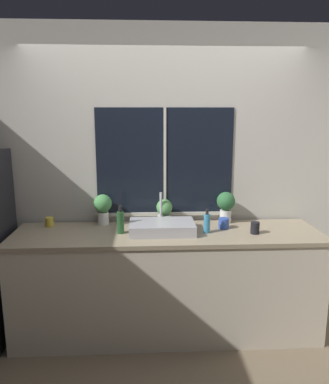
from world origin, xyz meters
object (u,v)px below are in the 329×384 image
at_px(mug_black, 255,228).
at_px(mug_blue, 224,223).
at_px(potted_plant_right, 226,204).
at_px(potted_plant_left, 103,206).
at_px(bottle_tall, 120,222).
at_px(soap_bottle, 207,223).
at_px(mug_yellow, 49,222).
at_px(potted_plant_center, 164,211).
at_px(sink, 162,227).

xyz_separation_m(mug_black, mug_blue, (-0.23, 0.16, -0.00)).
height_order(potted_plant_right, mug_black, potted_plant_right).
height_order(potted_plant_left, bottle_tall, potted_plant_left).
bearing_deg(bottle_tall, soap_bottle, -1.59).
bearing_deg(potted_plant_right, mug_yellow, -178.53).
bearing_deg(mug_yellow, potted_plant_right, 1.47).
distance_m(soap_bottle, mug_blue, 0.21).
distance_m(potted_plant_center, mug_yellow, 1.04).
height_order(potted_plant_left, mug_blue, potted_plant_left).
bearing_deg(bottle_tall, sink, 1.53).
xyz_separation_m(soap_bottle, mug_yellow, (-1.38, 0.25, -0.04)).
distance_m(sink, potted_plant_right, 0.67).
bearing_deg(sink, mug_blue, 8.51).
relative_size(sink, mug_black, 5.46).
relative_size(bottle_tall, mug_blue, 2.59).
bearing_deg(potted_plant_center, bottle_tall, -144.83).
xyz_separation_m(potted_plant_center, mug_yellow, (-1.03, -0.04, -0.08)).
distance_m(sink, mug_black, 0.78).
relative_size(potted_plant_left, soap_bottle, 1.36).
height_order(potted_plant_center, soap_bottle, potted_plant_center).
relative_size(potted_plant_left, mug_blue, 3.01).
height_order(sink, potted_plant_right, sink).
distance_m(sink, potted_plant_center, 0.27).
bearing_deg(sink, potted_plant_center, 82.61).
relative_size(sink, bottle_tall, 2.30).
distance_m(potted_plant_right, mug_black, 0.40).
relative_size(potted_plant_center, potted_plant_right, 0.79).
height_order(sink, bottle_tall, sink).
bearing_deg(bottle_tall, potted_plant_left, 122.78).
xyz_separation_m(sink, potted_plant_right, (0.60, 0.26, 0.13)).
xyz_separation_m(potted_plant_center, mug_blue, (0.51, -0.18, -0.07)).
distance_m(potted_plant_left, mug_black, 1.35).
bearing_deg(mug_black, mug_blue, 145.70).
distance_m(potted_plant_left, bottle_tall, 0.33).
bearing_deg(sink, potted_plant_left, 153.52).
xyz_separation_m(sink, bottle_tall, (-0.35, -0.01, 0.05)).
xyz_separation_m(soap_bottle, mug_blue, (0.17, 0.11, -0.04)).
bearing_deg(mug_yellow, soap_bottle, -10.25).
relative_size(potted_plant_center, mug_blue, 2.46).
height_order(potted_plant_left, potted_plant_center, potted_plant_left).
xyz_separation_m(potted_plant_left, potted_plant_right, (1.13, 0.00, 0.01)).
height_order(potted_plant_right, bottle_tall, potted_plant_right).
bearing_deg(mug_yellow, mug_blue, -5.10).
distance_m(sink, soap_bottle, 0.38).
distance_m(potted_plant_left, soap_bottle, 0.95).
bearing_deg(potted_plant_center, mug_blue, -19.23).
height_order(mug_yellow, mug_black, mug_black).
distance_m(potted_plant_left, potted_plant_center, 0.56).
relative_size(potted_plant_left, potted_plant_right, 0.96).
relative_size(mug_black, mug_blue, 1.09).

